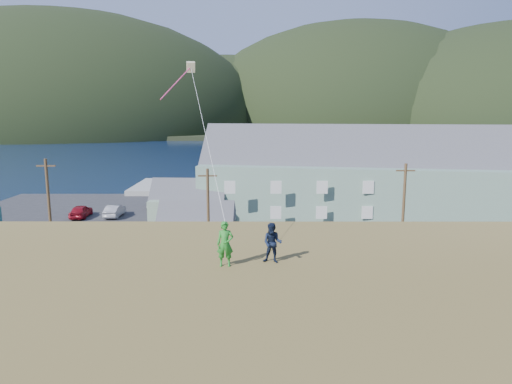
{
  "coord_description": "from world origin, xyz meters",
  "views": [
    {
      "loc": [
        1.38,
        -36.19,
        12.98
      ],
      "look_at": [
        1.36,
        -12.49,
        8.8
      ],
      "focal_mm": 32.0,
      "sensor_mm": 36.0,
      "label": 1
    }
  ],
  "objects_px": {
    "wharf": "(213,187)",
    "kite_flyer_navy": "(272,243)",
    "shed_white": "(196,228)",
    "shed_palegreen_far": "(244,183)",
    "kite_flyer_green": "(225,244)",
    "shed_palegreen_near": "(188,203)",
    "lodge": "(365,176)"
  },
  "relations": [
    {
      "from": "wharf",
      "to": "shed_palegreen_far",
      "type": "relative_size",
      "value": 2.21
    },
    {
      "from": "kite_flyer_navy",
      "to": "wharf",
      "type": "bearing_deg",
      "value": 111.39
    },
    {
      "from": "shed_white",
      "to": "shed_palegreen_far",
      "type": "xyz_separation_m",
      "value": [
        3.89,
        22.71,
        0.76
      ]
    },
    {
      "from": "shed_palegreen_far",
      "to": "kite_flyer_green",
      "type": "height_order",
      "value": "kite_flyer_green"
    },
    {
      "from": "shed_palegreen_near",
      "to": "shed_white",
      "type": "xyz_separation_m",
      "value": [
        2.31,
        -10.8,
        -0.2
      ]
    },
    {
      "from": "wharf",
      "to": "shed_white",
      "type": "distance_m",
      "value": 34.81
    },
    {
      "from": "shed_white",
      "to": "kite_flyer_green",
      "type": "xyz_separation_m",
      "value": [
        4.47,
        -24.89,
        5.86
      ]
    },
    {
      "from": "shed_white",
      "to": "shed_palegreen_far",
      "type": "height_order",
      "value": "shed_palegreen_far"
    },
    {
      "from": "kite_flyer_navy",
      "to": "lodge",
      "type": "bearing_deg",
      "value": 85.16
    },
    {
      "from": "wharf",
      "to": "kite_flyer_navy",
      "type": "xyz_separation_m",
      "value": [
        8.01,
        -59.21,
        7.54
      ]
    },
    {
      "from": "shed_white",
      "to": "shed_palegreen_near",
      "type": "bearing_deg",
      "value": 104.8
    },
    {
      "from": "wharf",
      "to": "kite_flyer_navy",
      "type": "distance_m",
      "value": 60.22
    },
    {
      "from": "shed_white",
      "to": "kite_flyer_navy",
      "type": "relative_size",
      "value": 4.68
    },
    {
      "from": "wharf",
      "to": "shed_white",
      "type": "relative_size",
      "value": 3.53
    },
    {
      "from": "kite_flyer_green",
      "to": "kite_flyer_navy",
      "type": "xyz_separation_m",
      "value": [
        1.8,
        0.4,
        -0.08
      ]
    },
    {
      "from": "shed_white",
      "to": "wharf",
      "type": "bearing_deg",
      "value": 95.58
    },
    {
      "from": "lodge",
      "to": "shed_palegreen_near",
      "type": "height_order",
      "value": "lodge"
    },
    {
      "from": "shed_palegreen_far",
      "to": "lodge",
      "type": "bearing_deg",
      "value": -31.88
    },
    {
      "from": "kite_flyer_green",
      "to": "kite_flyer_navy",
      "type": "bearing_deg",
      "value": 11.88
    },
    {
      "from": "shed_palegreen_far",
      "to": "kite_flyer_green",
      "type": "relative_size",
      "value": 6.79
    },
    {
      "from": "shed_palegreen_near",
      "to": "shed_white",
      "type": "bearing_deg",
      "value": -74.47
    },
    {
      "from": "shed_palegreen_far",
      "to": "kite_flyer_navy",
      "type": "xyz_separation_m",
      "value": [
        2.38,
        -47.2,
        5.02
      ]
    },
    {
      "from": "shed_palegreen_near",
      "to": "kite_flyer_navy",
      "type": "bearing_deg",
      "value": -72.9
    },
    {
      "from": "kite_flyer_navy",
      "to": "shed_palegreen_near",
      "type": "bearing_deg",
      "value": 117.36
    },
    {
      "from": "lodge",
      "to": "shed_palegreen_far",
      "type": "relative_size",
      "value": 3.46
    },
    {
      "from": "lodge",
      "to": "shed_palegreen_near",
      "type": "relative_size",
      "value": 4.49
    },
    {
      "from": "wharf",
      "to": "kite_flyer_green",
      "type": "height_order",
      "value": "kite_flyer_green"
    },
    {
      "from": "shed_palegreen_far",
      "to": "kite_flyer_navy",
      "type": "relative_size",
      "value": 7.46
    },
    {
      "from": "kite_flyer_green",
      "to": "lodge",
      "type": "bearing_deg",
      "value": 68.57
    },
    {
      "from": "shed_palegreen_far",
      "to": "kite_flyer_navy",
      "type": "height_order",
      "value": "kite_flyer_navy"
    },
    {
      "from": "lodge",
      "to": "shed_white",
      "type": "height_order",
      "value": "lodge"
    },
    {
      "from": "lodge",
      "to": "kite_flyer_navy",
      "type": "xyz_separation_m",
      "value": [
        -12.5,
        -37.3,
        2.67
      ]
    }
  ]
}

